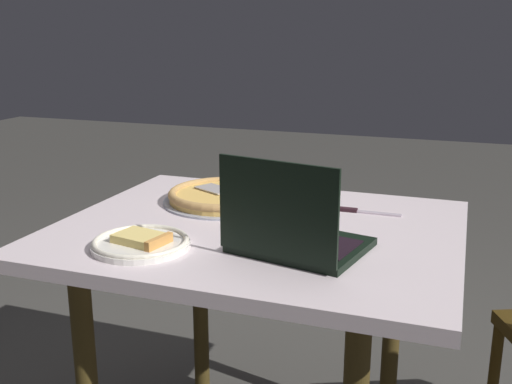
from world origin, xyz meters
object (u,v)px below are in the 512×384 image
Objects in this scene: laptop at (294,234)px; pizza_plate at (141,242)px; table_knife at (356,211)px; dining_table at (258,260)px; pizza_tray at (225,196)px.

pizza_plate is (-0.36, -0.09, -0.04)m from laptop.
pizza_plate reaches higher than table_knife.
laptop is 1.42× the size of pizza_plate.
dining_table is 0.33m from table_knife.
pizza_plate is 1.11× the size of table_knife.
dining_table is 4.44× the size of pizza_plate.
pizza_tray reaches higher than pizza_plate.
dining_table is at bearing -136.65° from table_knife.
pizza_tray reaches higher than table_knife.
pizza_plate is 0.64m from table_knife.
laptop reaches higher than dining_table.
pizza_plate is 0.63× the size of pizza_tray.
laptop is 0.47m from pizza_tray.
dining_table is 3.13× the size of laptop.
laptop is (0.15, -0.17, 0.15)m from dining_table.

